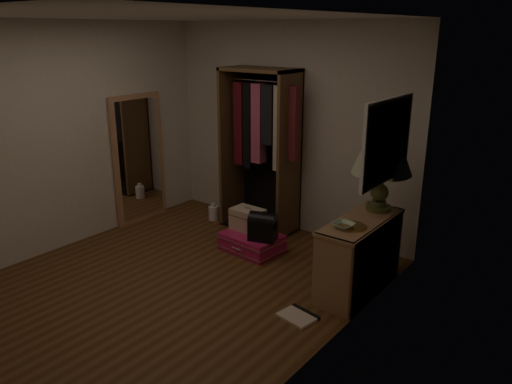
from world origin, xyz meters
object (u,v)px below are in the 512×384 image
console_bookshelf (361,253)px  white_jug (213,213)px  black_bag (263,226)px  table_lamp (382,158)px  train_case (248,219)px  open_wardrobe (263,136)px  pink_suitcase (252,242)px  floor_mirror (139,159)px

console_bookshelf → white_jug: bearing=167.8°
black_bag → table_lamp: bearing=-2.0°
black_bag → white_jug: black_bag is taller
train_case → white_jug: 1.02m
open_wardrobe → table_lamp: open_wardrobe is taller
pink_suitcase → table_lamp: (1.41, 0.28, 1.19)m
black_bag → white_jug: (-1.24, 0.52, -0.28)m
open_wardrobe → train_case: bearing=-70.3°
open_wardrobe → floor_mirror: (-1.49, -0.77, -0.37)m
black_bag → train_case: bearing=140.2°
console_bookshelf → white_jug: console_bookshelf is taller
open_wardrobe → pink_suitcase: (0.34, -0.67, -1.11)m
train_case → table_lamp: bearing=8.3°
open_wardrobe → black_bag: 1.23m
console_bookshelf → black_bag: console_bookshelf is taller
floor_mirror → train_case: size_ratio=4.35×
floor_mirror → pink_suitcase: 1.98m
console_bookshelf → black_bag: 1.21m
train_case → black_bag: 0.36m
pink_suitcase → floor_mirror: bearing=-172.5°
black_bag → pink_suitcase: bearing=148.3°
white_jug → train_case: bearing=-23.1°
pink_suitcase → black_bag: 0.34m
floor_mirror → table_lamp: 3.29m
open_wardrobe → train_case: size_ratio=5.25×
black_bag → table_lamp: size_ratio=0.47×
black_bag → white_jug: size_ratio=1.48×
black_bag → floor_mirror: bearing=164.0°
pink_suitcase → table_lamp: table_lamp is taller
console_bookshelf → table_lamp: size_ratio=1.51×
floor_mirror → pink_suitcase: size_ratio=2.34×
pink_suitcase → train_case: train_case is taller
open_wardrobe → train_case: (0.21, -0.59, -0.87)m
floor_mirror → table_lamp: bearing=6.5°
black_bag → open_wardrobe: bearing=109.5°
table_lamp → console_bookshelf: bearing=-90.5°
train_case → white_jug: (-0.91, 0.39, -0.24)m
console_bookshelf → table_lamp: bearing=89.5°
white_jug → floor_mirror: bearing=-144.5°
train_case → table_lamp: 1.82m
open_wardrobe → floor_mirror: size_ratio=1.21×
pink_suitcase → table_lamp: 1.87m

